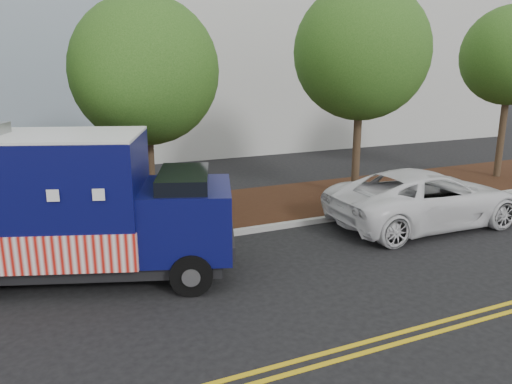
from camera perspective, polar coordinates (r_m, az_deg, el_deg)
name	(u,v)px	position (r m, az deg, el deg)	size (l,w,h in m)	color
ground	(173,266)	(11.63, -9.48, -8.37)	(120.00, 120.00, 0.00)	black
curb	(158,244)	(12.88, -11.13, -5.81)	(120.00, 0.18, 0.15)	#9E9E99
mulch_strip	(141,221)	(14.83, -13.04, -3.20)	(120.00, 4.00, 0.15)	black
centerline_near	(252,373)	(7.90, -0.46, -19.97)	(120.00, 0.10, 0.01)	gold
centerline_far	(259,382)	(7.71, 0.35, -20.93)	(120.00, 0.10, 0.01)	gold
tree_b	(145,71)	(14.21, -12.57, 13.32)	(4.03, 4.03, 6.30)	#38281C
tree_c	(361,52)	(16.64, 11.96, 15.35)	(4.28, 4.28, 6.97)	#38281C
tree_d	(511,56)	(21.56, 27.14, 13.68)	(3.68, 3.68, 6.61)	#38281C
sign_post	(94,203)	(12.74, -18.02, -1.17)	(0.06, 0.06, 2.40)	#473828
food_truck	(66,210)	(11.14, -20.85, -1.97)	(6.69, 4.26, 3.33)	black
white_car	(426,198)	(14.88, 18.83, -0.66)	(2.64, 5.72, 1.59)	white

